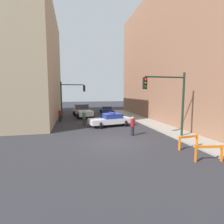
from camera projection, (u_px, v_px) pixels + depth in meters
name	position (u px, v px, depth m)	size (l,w,h in m)	color
ground_plane	(114.00, 142.00, 13.05)	(120.00, 120.00, 0.00)	#2D2D33
sidewalk_right	(187.00, 137.00, 14.45)	(2.40, 44.00, 0.12)	#9E998E
building_corner_left	(1.00, 63.00, 23.06)	(14.00, 20.00, 15.09)	tan
building_right	(199.00, 56.00, 22.88)	(12.00, 28.00, 16.94)	#93664C
traffic_light_near	(171.00, 95.00, 13.98)	(3.64, 0.35, 5.20)	black
traffic_light_far	(69.00, 95.00, 24.64)	(3.44, 0.35, 5.20)	black
police_car	(111.00, 120.00, 19.33)	(4.96, 2.89, 1.52)	white
white_truck	(83.00, 111.00, 26.64)	(3.08, 5.61, 1.90)	silver
parked_car_near	(106.00, 110.00, 31.04)	(2.52, 4.44, 1.31)	navy
pedestrian_crossing	(84.00, 118.00, 19.55)	(0.50, 0.50, 1.66)	#382D23
pedestrian_corner	(60.00, 115.00, 22.04)	(0.50, 0.50, 1.66)	black
pedestrian_sidewalk	(133.00, 126.00, 15.03)	(0.50, 0.50, 1.66)	black
barrier_front	(209.00, 151.00, 9.34)	(1.58, 0.42, 0.90)	orange
barrier_mid	(189.00, 140.00, 11.45)	(1.59, 0.34, 0.90)	orange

